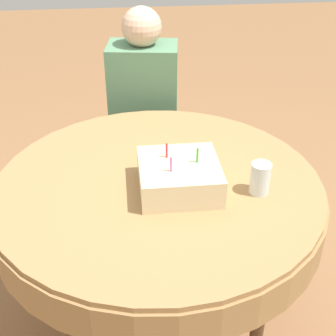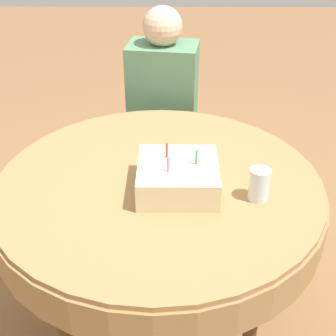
# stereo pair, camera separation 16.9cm
# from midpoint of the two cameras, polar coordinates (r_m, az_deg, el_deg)

# --- Properties ---
(ground_plane) EXTENTS (12.00, 12.00, 0.00)m
(ground_plane) POSITION_cam_midpoint_polar(r_m,az_deg,el_deg) (2.27, -3.23, -18.21)
(ground_plane) COLOR #8C603D
(dining_table) EXTENTS (1.24, 1.24, 0.78)m
(dining_table) POSITION_cam_midpoint_polar(r_m,az_deg,el_deg) (1.79, -3.90, -4.00)
(dining_table) COLOR #9E7547
(dining_table) RESTS_ON ground_plane
(chair) EXTENTS (0.43, 0.43, 1.00)m
(chair) POSITION_cam_midpoint_polar(r_m,az_deg,el_deg) (2.66, -4.65, 4.90)
(chair) COLOR #A37A4C
(chair) RESTS_ON ground_plane
(person) EXTENTS (0.38, 0.37, 1.21)m
(person) POSITION_cam_midpoint_polar(r_m,az_deg,el_deg) (2.49, -5.07, 8.02)
(person) COLOR #DBB293
(person) RESTS_ON ground_plane
(birthday_cake) EXTENTS (0.28, 0.28, 0.16)m
(birthday_cake) POSITION_cam_midpoint_polar(r_m,az_deg,el_deg) (1.66, -1.54, -1.11)
(birthday_cake) COLOR beige
(birthday_cake) RESTS_ON dining_table
(drinking_glass) EXTENTS (0.07, 0.07, 0.12)m
(drinking_glass) POSITION_cam_midpoint_polar(r_m,az_deg,el_deg) (1.66, 8.32, -1.35)
(drinking_glass) COLOR silver
(drinking_glass) RESTS_ON dining_table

